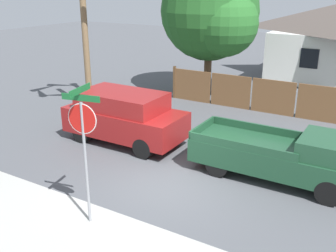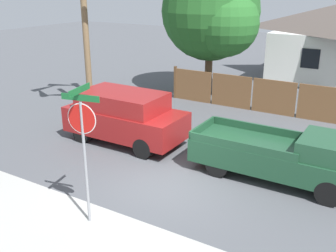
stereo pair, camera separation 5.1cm
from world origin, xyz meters
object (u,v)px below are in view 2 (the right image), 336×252
object	(u,v)px
oak_tree	(214,14)
orange_pickup	(286,156)
red_suv	(125,116)
stop_sign	(83,133)

from	to	relation	value
oak_tree	orange_pickup	distance (m)	10.69
oak_tree	red_suv	size ratio (longest dim) A/B	1.52
oak_tree	orange_pickup	xyz separation A→B (m)	(6.24, -7.97, -3.44)
oak_tree	stop_sign	xyz separation A→B (m)	(2.61, -12.74, -1.84)
oak_tree	red_suv	distance (m)	8.59
orange_pickup	oak_tree	bearing A→B (deg)	128.27
oak_tree	stop_sign	world-z (taller)	oak_tree
oak_tree	stop_sign	bearing A→B (deg)	-78.45
stop_sign	red_suv	bearing A→B (deg)	105.06
oak_tree	orange_pickup	size ratio (longest dim) A/B	1.30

